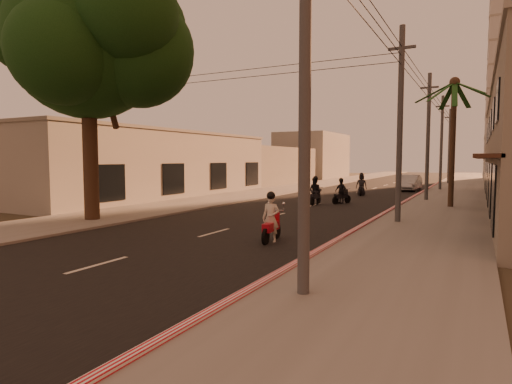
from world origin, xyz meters
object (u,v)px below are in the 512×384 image
(scooter_red, at_px, (271,220))
(scooter_mid_a, at_px, (315,192))
(scooter_far_a, at_px, (361,185))
(scooter_mid_b, at_px, (341,192))
(parked_car, at_px, (410,183))
(broadleaf_tree, at_px, (95,42))
(palm_tree, at_px, (454,90))

(scooter_red, distance_m, scooter_mid_a, 13.05)
(scooter_mid_a, relative_size, scooter_far_a, 1.01)
(scooter_mid_a, relative_size, scooter_mid_b, 1.11)
(scooter_red, distance_m, scooter_far_a, 21.38)
(parked_car, bearing_deg, scooter_far_a, -108.25)
(parked_car, bearing_deg, broadleaf_tree, -108.20)
(broadleaf_tree, bearing_deg, scooter_far_a, 69.85)
(scooter_far_a, bearing_deg, scooter_mid_b, -96.06)
(scooter_red, distance_m, scooter_mid_b, 14.23)
(palm_tree, distance_m, scooter_mid_b, 9.24)
(palm_tree, relative_size, scooter_red, 4.37)
(palm_tree, bearing_deg, broadleaf_tree, -136.52)
(broadleaf_tree, distance_m, parked_car, 30.83)
(scooter_red, relative_size, scooter_far_a, 0.97)
(scooter_mid_b, distance_m, parked_car, 14.83)
(broadleaf_tree, relative_size, scooter_mid_b, 6.88)
(scooter_red, bearing_deg, broadleaf_tree, 168.69)
(broadleaf_tree, xyz_separation_m, scooter_red, (9.47, -0.77, -7.66))
(scooter_red, xyz_separation_m, scooter_far_a, (-1.94, 21.30, 0.05))
(scooter_mid_a, xyz_separation_m, parked_car, (3.68, 16.06, -0.10))
(scooter_mid_a, bearing_deg, scooter_far_a, 81.82)
(scooter_red, height_order, scooter_mid_a, scooter_mid_a)
(palm_tree, xyz_separation_m, scooter_mid_b, (-6.69, -0.48, -6.35))
(scooter_mid_a, bearing_deg, broadleaf_tree, -120.95)
(scooter_mid_b, relative_size, parked_car, 0.38)
(parked_car, bearing_deg, scooter_mid_a, -100.95)
(broadleaf_tree, xyz_separation_m, scooter_mid_b, (7.92, 13.38, -7.67))
(palm_tree, distance_m, scooter_red, 16.75)
(broadleaf_tree, height_order, palm_tree, broadleaf_tree)
(palm_tree, bearing_deg, scooter_mid_a, -166.68)
(palm_tree, height_order, scooter_far_a, palm_tree)
(scooter_far_a, relative_size, parked_car, 0.41)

